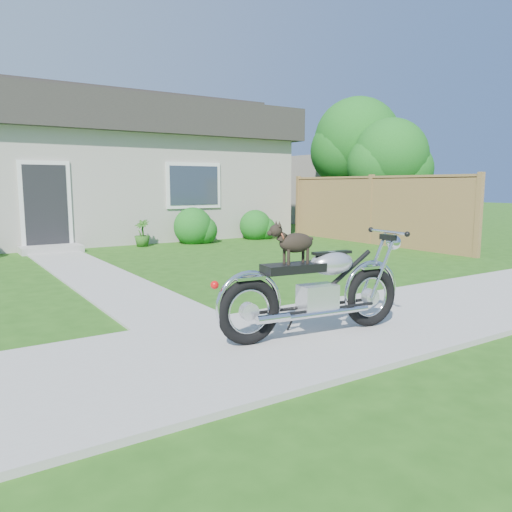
{
  "coord_description": "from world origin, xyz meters",
  "views": [
    {
      "loc": [
        -3.84,
        -4.08,
        1.61
      ],
      "look_at": [
        -0.55,
        1.0,
        0.75
      ],
      "focal_mm": 35.0,
      "sensor_mm": 36.0,
      "label": 1
    }
  ],
  "objects_px": {
    "tree_far": "(361,145)",
    "motorcycle_with_dog": "(317,286)",
    "fence": "(371,210)",
    "tree_near": "(395,160)",
    "house": "(77,167)",
    "potted_plant_right": "(142,233)"
  },
  "relations": [
    {
      "from": "tree_far",
      "to": "motorcycle_with_dog",
      "type": "height_order",
      "value": "tree_far"
    },
    {
      "from": "fence",
      "to": "motorcycle_with_dog",
      "type": "distance_m",
      "value": 9.0
    },
    {
      "from": "tree_near",
      "to": "house",
      "type": "bearing_deg",
      "value": 152.81
    },
    {
      "from": "potted_plant_right",
      "to": "motorcycle_with_dog",
      "type": "bearing_deg",
      "value": -98.36
    },
    {
      "from": "house",
      "to": "tree_near",
      "type": "distance_m",
      "value": 10.13
    },
    {
      "from": "motorcycle_with_dog",
      "to": "house",
      "type": "bearing_deg",
      "value": 94.54
    },
    {
      "from": "house",
      "to": "potted_plant_right",
      "type": "relative_size",
      "value": 17.78
    },
    {
      "from": "house",
      "to": "potted_plant_right",
      "type": "bearing_deg",
      "value": -77.52
    },
    {
      "from": "tree_far",
      "to": "potted_plant_right",
      "type": "bearing_deg",
      "value": -176.07
    },
    {
      "from": "tree_far",
      "to": "potted_plant_right",
      "type": "relative_size",
      "value": 6.65
    },
    {
      "from": "house",
      "to": "tree_near",
      "type": "xyz_separation_m",
      "value": [
        9.0,
        -4.63,
        0.26
      ]
    },
    {
      "from": "house",
      "to": "fence",
      "type": "height_order",
      "value": "house"
    },
    {
      "from": "house",
      "to": "tree_far",
      "type": "xyz_separation_m",
      "value": [
        9.21,
        -2.86,
        0.86
      ]
    },
    {
      "from": "tree_near",
      "to": "potted_plant_right",
      "type": "xyz_separation_m",
      "value": [
        -8.24,
        1.18,
        -2.06
      ]
    },
    {
      "from": "potted_plant_right",
      "to": "tree_near",
      "type": "bearing_deg",
      "value": -8.15
    },
    {
      "from": "fence",
      "to": "motorcycle_with_dog",
      "type": "relative_size",
      "value": 2.98
    },
    {
      "from": "fence",
      "to": "potted_plant_right",
      "type": "xyz_separation_m",
      "value": [
        -5.54,
        2.8,
        -0.59
      ]
    },
    {
      "from": "tree_near",
      "to": "tree_far",
      "type": "distance_m",
      "value": 1.87
    },
    {
      "from": "house",
      "to": "fence",
      "type": "bearing_deg",
      "value": -44.74
    },
    {
      "from": "fence",
      "to": "tree_near",
      "type": "height_order",
      "value": "tree_near"
    },
    {
      "from": "tree_near",
      "to": "motorcycle_with_dog",
      "type": "xyz_separation_m",
      "value": [
        -9.51,
        -7.49,
        -1.86
      ]
    },
    {
      "from": "tree_near",
      "to": "tree_far",
      "type": "height_order",
      "value": "tree_far"
    }
  ]
}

